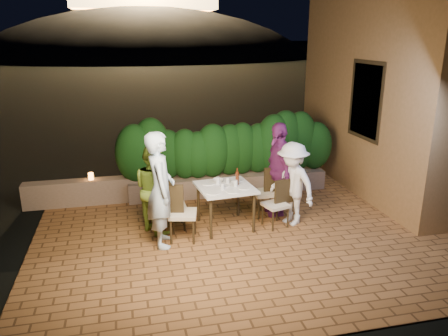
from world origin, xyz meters
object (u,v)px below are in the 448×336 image
object	(u,v)px
bowl	(218,180)
diner_green	(154,189)
diner_purple	(278,169)
parapet_lamp	(91,176)
chair_left_front	(183,213)
diner_blue	(161,190)
beer_bottle	(237,176)
chair_right_back	(265,192)
diner_white	(292,184)
chair_right_front	(276,204)
dining_table	(225,207)
chair_left_back	(173,204)

from	to	relation	value
bowl	diner_green	bearing A→B (deg)	-173.69
diner_purple	parapet_lamp	distance (m)	3.67
diner_green	chair_left_front	bearing A→B (deg)	-168.97
diner_blue	parapet_lamp	xyz separation A→B (m)	(-1.19, 2.09, -0.36)
beer_bottle	parapet_lamp	xyz separation A→B (m)	(-2.55, 1.63, -0.33)
diner_green	diner_purple	world-z (taller)	diner_purple
beer_bottle	chair_left_front	distance (m)	1.16
chair_right_back	diner_blue	world-z (taller)	diner_blue
bowl	diner_white	size ratio (longest dim) A/B	0.13
chair_right_front	diner_green	size ratio (longest dim) A/B	0.56
beer_bottle	chair_right_back	world-z (taller)	beer_bottle
diner_blue	bowl	bearing A→B (deg)	-55.75
dining_table	diner_purple	distance (m)	1.25
dining_table	diner_blue	bearing A→B (deg)	-159.77
diner_green	beer_bottle	bearing A→B (deg)	-124.21
bowl	diner_blue	size ratio (longest dim) A/B	0.10
dining_table	chair_right_front	size ratio (longest dim) A/B	1.10
bowl	diner_purple	distance (m)	1.16
dining_table	chair_left_front	size ratio (longest dim) A/B	0.97
beer_bottle	chair_right_front	size ratio (longest dim) A/B	0.36
diner_blue	parapet_lamp	bearing A→B (deg)	31.20
bowl	chair_left_back	bearing A→B (deg)	-171.64
beer_bottle	chair_left_back	world-z (taller)	beer_bottle
parapet_lamp	chair_left_front	bearing A→B (deg)	-52.50
diner_blue	diner_purple	world-z (taller)	diner_blue
chair_right_front	chair_right_back	world-z (taller)	chair_right_back
chair_left_back	diner_white	world-z (taller)	diner_white
chair_right_front	diner_green	world-z (taller)	diner_green
beer_bottle	chair_left_back	bearing A→B (deg)	174.35
bowl	parapet_lamp	size ratio (longest dim) A/B	1.36
chair_left_front	chair_left_back	distance (m)	0.50
diner_green	bowl	bearing A→B (deg)	-113.66
chair_left_back	parapet_lamp	world-z (taller)	chair_left_back
diner_green	diner_white	xyz separation A→B (m)	(2.38, -0.27, -0.01)
diner_blue	dining_table	bearing A→B (deg)	-68.28
diner_blue	diner_purple	distance (m)	2.36
chair_right_back	parapet_lamp	bearing A→B (deg)	-24.30
chair_left_back	parapet_lamp	distance (m)	2.10
beer_bottle	diner_green	size ratio (longest dim) A/B	0.20
bowl	parapet_lamp	distance (m)	2.67
chair_right_front	diner_blue	bearing A→B (deg)	-9.57
dining_table	beer_bottle	world-z (taller)	beer_bottle
diner_green	diner_purple	xyz separation A→B (m)	(2.30, 0.22, 0.12)
dining_table	beer_bottle	distance (m)	0.57
diner_purple	bowl	bearing A→B (deg)	-82.40
diner_blue	diner_green	size ratio (longest dim) A/B	1.23
chair_left_front	diner_purple	distance (m)	2.04
chair_right_front	parapet_lamp	bearing A→B (deg)	-46.50
diner_purple	diner_white	bearing A→B (deg)	12.98
chair_right_front	dining_table	bearing A→B (deg)	-28.36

